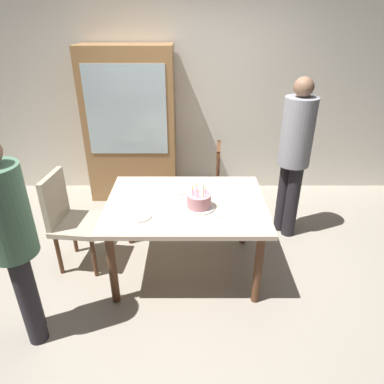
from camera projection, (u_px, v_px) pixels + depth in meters
ground at (187, 268)px, 3.41m from camera, size 6.40×6.40×0.00m
back_wall at (188, 93)px, 4.45m from camera, size 6.40×0.10×2.60m
dining_table at (186, 211)px, 3.11m from camera, size 1.40×1.06×0.74m
birthday_cake at (199, 201)px, 2.96m from camera, size 0.28×0.28×0.19m
plate_near_celebrant at (139, 216)px, 2.86m from camera, size 0.22×0.22×0.01m
plate_far_side at (179, 189)px, 3.28m from camera, size 0.22×0.22×0.01m
fork_near_celebrant at (120, 215)px, 2.87m from camera, size 0.18×0.04×0.01m
fork_far_side at (162, 190)px, 3.27m from camera, size 0.18×0.06×0.01m
fork_near_guest at (218, 216)px, 2.86m from camera, size 0.18×0.03×0.01m
chair_spindle_back at (203, 187)px, 3.95m from camera, size 0.48×0.48×0.95m
chair_upholstered at (70, 216)px, 3.25m from camera, size 0.49×0.49×0.95m
person_celebrant at (12, 236)px, 2.32m from camera, size 0.32×0.32×1.59m
person_guest at (295, 151)px, 3.54m from camera, size 0.32×0.32×1.70m
china_cabinet at (131, 126)px, 4.35m from camera, size 1.10×0.45×1.90m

